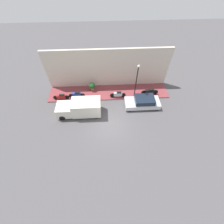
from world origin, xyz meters
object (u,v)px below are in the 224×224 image
at_px(motorcycle_red, 61,97).
at_px(scooter_silver, 118,94).
at_px(motorcycle_blue, 77,95).
at_px(streetlamp, 137,79).
at_px(motorcycle_black, 150,92).
at_px(potted_plant, 92,86).
at_px(parked_car, 143,102).
at_px(delivery_van, 80,108).

height_order(motorcycle_red, scooter_silver, scooter_silver).
height_order(motorcycle_blue, scooter_silver, scooter_silver).
relative_size(scooter_silver, streetlamp, 0.42).
xyz_separation_m(motorcycle_red, motorcycle_black, (0.24, -11.14, 0.06)).
distance_m(scooter_silver, streetlamp, 3.12).
bearing_deg(motorcycle_black, scooter_silver, 93.96).
xyz_separation_m(motorcycle_red, motorcycle_blue, (0.21, -1.91, 0.04)).
distance_m(scooter_silver, potted_plant, 3.60).
relative_size(parked_car, motorcycle_red, 2.09).
height_order(delivery_van, scooter_silver, delivery_van).
bearing_deg(parked_car, motorcycle_blue, 77.56).
distance_m(delivery_van, potted_plant, 4.07).
bearing_deg(scooter_silver, parked_car, -117.99).
bearing_deg(streetlamp, parked_car, -148.45).
relative_size(delivery_van, motorcycle_blue, 2.45).
bearing_deg(scooter_silver, streetlamp, -94.61).
bearing_deg(motorcycle_red, motorcycle_blue, -83.71).
xyz_separation_m(motorcycle_blue, potted_plant, (1.27, -1.88, 0.19)).
bearing_deg(potted_plant, motorcycle_black, -99.59).
xyz_separation_m(parked_car, delivery_van, (-0.84, 7.32, 0.36)).
bearing_deg(motorcycle_black, streetlamp, 102.11).
relative_size(parked_car, delivery_van, 0.84).
distance_m(streetlamp, potted_plant, 5.96).
distance_m(delivery_van, scooter_silver, 5.07).
bearing_deg(motorcycle_black, parked_car, 145.18).
distance_m(delivery_van, motorcycle_black, 8.97).
xyz_separation_m(parked_car, motorcycle_black, (1.79, -1.25, -0.04)).
bearing_deg(delivery_van, scooter_silver, -62.30).
height_order(delivery_van, motorcycle_red, delivery_van).
xyz_separation_m(motorcycle_blue, streetlamp, (-0.41, -7.16, 2.38)).
xyz_separation_m(delivery_van, scooter_silver, (2.35, -4.48, -0.40)).
bearing_deg(motorcycle_blue, motorcycle_black, -89.80).
bearing_deg(motorcycle_blue, parked_car, -102.44).
height_order(parked_car, scooter_silver, parked_car).
xyz_separation_m(parked_car, motorcycle_blue, (1.76, 7.99, -0.06)).
bearing_deg(streetlamp, delivery_van, 108.63).
bearing_deg(scooter_silver, potted_plant, 64.93).
bearing_deg(delivery_van, motorcycle_blue, 14.36).
height_order(delivery_van, potted_plant, delivery_van).
relative_size(parked_car, motorcycle_black, 1.92).
xyz_separation_m(motorcycle_red, scooter_silver, (-0.04, -7.05, 0.05)).
height_order(scooter_silver, streetlamp, streetlamp).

